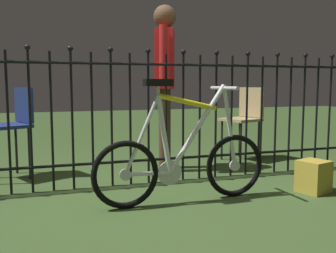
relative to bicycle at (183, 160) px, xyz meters
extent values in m
plane|color=#3A5326|center=(-0.12, -0.04, -0.32)|extent=(20.00, 20.00, 0.00)
cylinder|color=black|center=(-1.22, 0.62, 0.25)|extent=(0.02, 0.02, 1.13)
cylinder|color=black|center=(-1.06, 0.62, 0.25)|extent=(0.02, 0.02, 1.13)
sphere|color=black|center=(-1.06, 0.62, 0.84)|extent=(0.04, 0.04, 0.04)
cylinder|color=black|center=(-0.90, 0.62, 0.25)|extent=(0.02, 0.02, 1.13)
cylinder|color=black|center=(-0.73, 0.62, 0.25)|extent=(0.02, 0.02, 1.13)
sphere|color=black|center=(-0.73, 0.62, 0.84)|extent=(0.04, 0.04, 0.04)
cylinder|color=black|center=(-0.57, 0.62, 0.25)|extent=(0.02, 0.02, 1.13)
cylinder|color=black|center=(-0.41, 0.62, 0.25)|extent=(0.02, 0.02, 1.13)
sphere|color=black|center=(-0.41, 0.62, 0.84)|extent=(0.04, 0.04, 0.04)
cylinder|color=black|center=(-0.25, 0.62, 0.25)|extent=(0.02, 0.02, 1.13)
cylinder|color=black|center=(-0.08, 0.62, 0.25)|extent=(0.02, 0.02, 1.13)
sphere|color=black|center=(-0.08, 0.62, 0.84)|extent=(0.04, 0.04, 0.04)
cylinder|color=black|center=(0.08, 0.62, 0.25)|extent=(0.02, 0.02, 1.13)
cylinder|color=black|center=(0.24, 0.62, 0.25)|extent=(0.02, 0.02, 1.13)
sphere|color=black|center=(0.24, 0.62, 0.84)|extent=(0.04, 0.04, 0.04)
cylinder|color=black|center=(0.40, 0.62, 0.25)|extent=(0.02, 0.02, 1.13)
cylinder|color=black|center=(0.56, 0.62, 0.25)|extent=(0.02, 0.02, 1.13)
sphere|color=black|center=(0.56, 0.62, 0.84)|extent=(0.04, 0.04, 0.04)
cylinder|color=black|center=(0.73, 0.62, 0.25)|extent=(0.02, 0.02, 1.13)
cylinder|color=black|center=(0.89, 0.62, 0.25)|extent=(0.02, 0.02, 1.13)
sphere|color=black|center=(0.89, 0.62, 0.84)|extent=(0.04, 0.04, 0.04)
cylinder|color=black|center=(1.05, 0.62, 0.25)|extent=(0.02, 0.02, 1.13)
cylinder|color=black|center=(1.21, 0.62, 0.25)|extent=(0.02, 0.02, 1.13)
sphere|color=black|center=(1.21, 0.62, 0.84)|extent=(0.04, 0.04, 0.04)
cylinder|color=black|center=(1.37, 0.62, 0.25)|extent=(0.02, 0.02, 1.13)
cylinder|color=black|center=(1.54, 0.62, 0.25)|extent=(0.02, 0.02, 1.13)
sphere|color=black|center=(1.54, 0.62, 0.84)|extent=(0.04, 0.04, 0.04)
cylinder|color=black|center=(1.70, 0.62, 0.25)|extent=(0.02, 0.02, 1.13)
cylinder|color=black|center=(1.86, 0.62, 0.25)|extent=(0.02, 0.02, 1.13)
sphere|color=black|center=(1.86, 0.62, 0.84)|extent=(0.04, 0.04, 0.04)
cylinder|color=black|center=(-0.12, 0.62, -0.11)|extent=(4.46, 0.02, 0.02)
cylinder|color=black|center=(-0.12, 0.62, 0.73)|extent=(4.46, 0.02, 0.02)
torus|color=black|center=(-0.43, -0.01, -0.07)|extent=(0.48, 0.06, 0.48)
cylinder|color=silver|center=(-0.43, -0.01, -0.07)|extent=(0.08, 0.03, 0.08)
torus|color=black|center=(0.44, 0.01, -0.07)|extent=(0.48, 0.06, 0.48)
cylinder|color=silver|center=(0.44, 0.01, -0.07)|extent=(0.08, 0.03, 0.08)
cylinder|color=silver|center=(0.12, 0.00, 0.23)|extent=(0.46, 0.05, 0.65)
cylinder|color=yellow|center=(0.04, 0.00, 0.43)|extent=(0.46, 0.05, 0.14)
cylinder|color=silver|center=(-0.15, 0.00, 0.19)|extent=(0.12, 0.04, 0.57)
cylinder|color=silver|center=(-0.27, -0.01, -0.08)|extent=(0.33, 0.04, 0.04)
cylinder|color=silver|center=(-0.31, -0.01, 0.20)|extent=(0.27, 0.03, 0.56)
cylinder|color=silver|center=(0.38, 0.01, 0.24)|extent=(0.14, 0.03, 0.63)
cylinder|color=silver|center=(0.33, 0.01, 0.54)|extent=(0.03, 0.03, 0.02)
cylinder|color=silver|center=(0.33, 0.01, 0.53)|extent=(0.04, 0.40, 0.03)
cylinder|color=silver|center=(-0.19, -0.01, 0.51)|extent=(0.03, 0.03, 0.07)
cube|color=black|center=(-0.19, -0.01, 0.57)|extent=(0.20, 0.10, 0.05)
cylinder|color=silver|center=(-0.10, 0.00, -0.09)|extent=(0.18, 0.02, 0.18)
cylinder|color=black|center=(1.09, 1.08, -0.09)|extent=(0.02, 0.02, 0.45)
cylinder|color=black|center=(1.00, 1.36, -0.09)|extent=(0.02, 0.02, 0.45)
cylinder|color=black|center=(1.37, 1.16, -0.09)|extent=(0.02, 0.02, 0.45)
cylinder|color=black|center=(1.28, 1.44, -0.09)|extent=(0.02, 0.02, 0.45)
cube|color=tan|center=(1.18, 1.26, 0.15)|extent=(0.46, 0.46, 0.03)
cube|color=tan|center=(1.35, 1.31, 0.35)|extent=(0.13, 0.34, 0.34)
cylinder|color=black|center=(-1.09, 1.11, -0.08)|extent=(0.02, 0.02, 0.47)
cylinder|color=black|center=(-1.21, 1.38, -0.08)|extent=(0.02, 0.02, 0.47)
cube|color=navy|center=(-1.29, 1.18, 0.17)|extent=(0.50, 0.50, 0.03)
cube|color=navy|center=(-1.13, 1.26, 0.36)|extent=(0.18, 0.34, 0.33)
cylinder|color=#4C3823|center=(0.18, 0.99, 0.10)|extent=(0.11, 0.11, 0.82)
cylinder|color=#4C3823|center=(0.24, 1.14, 0.10)|extent=(0.11, 0.11, 0.82)
cube|color=red|center=(0.21, 1.07, 0.80)|extent=(0.28, 0.35, 0.58)
cylinder|color=red|center=(0.14, 0.88, 0.83)|extent=(0.08, 0.08, 0.55)
cylinder|color=red|center=(0.29, 1.25, 0.83)|extent=(0.08, 0.08, 0.55)
sphere|color=brown|center=(0.21, 1.07, 1.21)|extent=(0.22, 0.22, 0.22)
cube|color=#B29933|center=(1.10, -0.09, -0.19)|extent=(0.27, 0.27, 0.26)
camera|label=1|loc=(-0.98, -2.58, 0.56)|focal=40.87mm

